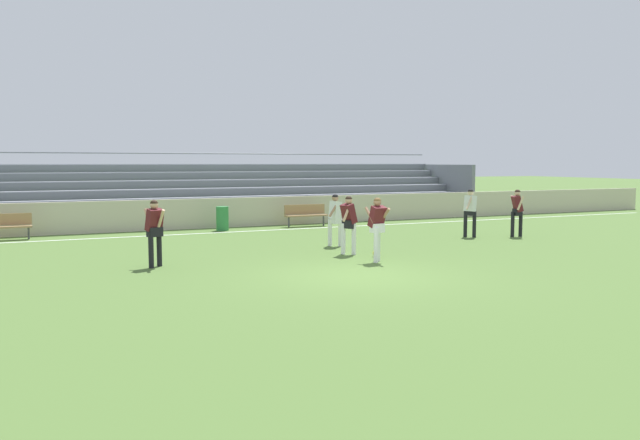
{
  "coord_description": "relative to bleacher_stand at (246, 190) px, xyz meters",
  "views": [
    {
      "loc": [
        -6.84,
        -12.82,
        2.65
      ],
      "look_at": [
        1.06,
        4.39,
        0.9
      ],
      "focal_mm": 35.38,
      "sensor_mm": 36.0,
      "label": 1
    }
  ],
  "objects": [
    {
      "name": "ground_plane",
      "position": [
        -2.23,
        -15.16,
        -1.34
      ],
      "size": [
        160.0,
        160.0,
        0.0
      ],
      "primitive_type": "plane",
      "color": "#4C6B30"
    },
    {
      "name": "field_line_sideline",
      "position": [
        -2.23,
        -4.97,
        -1.34
      ],
      "size": [
        44.0,
        0.12,
        0.01
      ],
      "primitive_type": "cube",
      "color": "white",
      "rests_on": "ground"
    },
    {
      "name": "sideline_wall",
      "position": [
        -2.23,
        -3.22,
        -0.74
      ],
      "size": [
        48.0,
        0.16,
        1.2
      ],
      "primitive_type": "cube",
      "color": "beige",
      "rests_on": "ground"
    },
    {
      "name": "bleacher_stand",
      "position": [
        0.0,
        0.0,
        0.0
      ],
      "size": [
        22.63,
        4.86,
        3.09
      ],
      "color": "#9EA3AD",
      "rests_on": "ground"
    },
    {
      "name": "bench_near_wall_gap",
      "position": [
        -9.99,
        -4.16,
        -0.79
      ],
      "size": [
        1.8,
        0.4,
        0.9
      ],
      "color": "#99754C",
      "rests_on": "ground"
    },
    {
      "name": "bench_near_bin",
      "position": [
        1.2,
        -4.16,
        -0.79
      ],
      "size": [
        1.8,
        0.4,
        0.9
      ],
      "color": "#99754C",
      "rests_on": "ground"
    },
    {
      "name": "trash_bin",
      "position": [
        -2.37,
        -4.29,
        -0.87
      ],
      "size": [
        0.48,
        0.48,
        0.93
      ],
      "primitive_type": "cylinder",
      "color": "#2D7F3D",
      "rests_on": "ground"
    },
    {
      "name": "player_dark_overlapping",
      "position": [
        -0.76,
        -13.51,
        -0.31
      ],
      "size": [
        0.47,
        0.63,
        1.71
      ],
      "color": "white",
      "rests_on": "ground"
    },
    {
      "name": "player_dark_on_ball",
      "position": [
        -0.84,
        -12.0,
        -0.34
      ],
      "size": [
        0.6,
        0.46,
        1.68
      ],
      "color": "white",
      "rests_on": "ground"
    },
    {
      "name": "player_white_deep_cover",
      "position": [
        4.99,
        -10.05,
        -0.32
      ],
      "size": [
        0.66,
        0.46,
        1.7
      ],
      "color": "black",
      "rests_on": "ground"
    },
    {
      "name": "player_dark_pressing_high",
      "position": [
        6.57,
        -10.65,
        -0.34
      ],
      "size": [
        0.48,
        0.59,
        1.68
      ],
      "color": "black",
      "rests_on": "ground"
    },
    {
      "name": "player_white_trailing_run",
      "position": [
        -0.41,
        -10.24,
        -0.36
      ],
      "size": [
        0.63,
        0.46,
        1.65
      ],
      "color": "white",
      "rests_on": "ground"
    },
    {
      "name": "player_dark_dropping_back",
      "position": [
        -6.28,
        -11.92,
        -0.32
      ],
      "size": [
        0.48,
        0.63,
        1.7
      ],
      "color": "black",
      "rests_on": "ground"
    },
    {
      "name": "soccer_ball",
      "position": [
        -0.34,
        -12.75,
        -1.23
      ],
      "size": [
        0.22,
        0.22,
        0.22
      ],
      "primitive_type": "sphere",
      "color": "yellow",
      "rests_on": "ground"
    }
  ]
}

